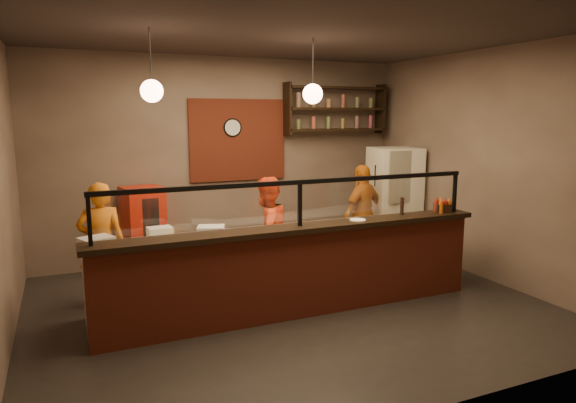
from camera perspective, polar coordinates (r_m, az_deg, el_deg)
name	(u,v)px	position (r m, az deg, el deg)	size (l,w,h in m)	color
floor	(289,306)	(6.39, 0.11, -11.52)	(6.00, 6.00, 0.00)	black
ceiling	(289,33)	(6.02, 0.12, 18.19)	(6.00, 6.00, 0.00)	#362E2A
wall_back	(226,159)	(8.33, -6.90, 4.72)	(6.00, 6.00, 0.00)	#786658
wall_right	(484,165)	(7.71, 20.99, 3.76)	(5.00, 5.00, 0.00)	#786658
wall_front	(428,213)	(3.87, 15.30, -1.20)	(6.00, 6.00, 0.00)	#786658
brick_patch	(238,140)	(8.34, -5.56, 6.81)	(1.60, 0.04, 1.30)	maroon
service_counter	(300,273)	(5.96, 1.30, -7.98)	(4.60, 0.25, 1.00)	maroon
counter_ledge	(300,228)	(5.82, 1.32, -3.01)	(4.70, 0.37, 0.06)	black
worktop_cabinet	(282,268)	(6.42, -0.62, -7.39)	(4.60, 0.75, 0.85)	gray
worktop	(282,233)	(6.30, -0.62, -3.47)	(4.60, 0.75, 0.05)	white
sneeze_guard	(300,199)	(5.76, 1.33, 0.30)	(4.50, 0.05, 0.52)	white
wall_shelving	(336,109)	(8.88, 5.34, 10.21)	(1.84, 0.28, 0.85)	black
wall_clock	(232,128)	(8.30, -6.22, 8.17)	(0.30, 0.30, 0.04)	black
pendant_left	(152,91)	(5.72, -14.90, 11.80)	(0.24, 0.24, 0.77)	black
pendant_right	(313,94)	(6.31, 2.76, 11.87)	(0.24, 0.24, 0.77)	black
cook_left	(101,244)	(6.61, -20.02, -4.48)	(0.55, 0.36, 1.52)	#CE6A13
cook_mid	(266,233)	(6.87, -2.42, -3.47)	(0.73, 0.57, 1.50)	red
cook_right	(363,213)	(8.17, 8.31, -1.29)	(0.90, 0.38, 1.54)	#CB6A13
fridge	(394,201)	(8.73, 11.65, 0.08)	(0.74, 0.69, 1.77)	#EDEAC9
red_cooler	(144,230)	(7.84, -15.75, -3.02)	(0.54, 0.50, 1.27)	#B61E0C
pizza_dough	(295,227)	(6.48, 0.77, -2.84)	(0.45, 0.45, 0.01)	white
prep_tub_a	(96,245)	(5.68, -20.51, -4.50)	(0.31, 0.25, 0.16)	silver
prep_tub_b	(160,233)	(6.05, -14.04, -3.42)	(0.27, 0.21, 0.13)	silver
prep_tub_c	(211,233)	(5.93, -8.56, -3.43)	(0.30, 0.24, 0.15)	white
rolling_pin	(173,240)	(5.85, -12.70, -4.16)	(0.07, 0.07, 0.39)	yellow
condiment_caddy	(443,208)	(6.91, 16.80, -0.70)	(0.19, 0.15, 0.11)	black
pepper_mill	(402,206)	(6.60, 12.55, -0.51)	(0.05, 0.05, 0.22)	black
small_plate	(358,220)	(6.16, 7.77, -2.05)	(0.19, 0.19, 0.01)	white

